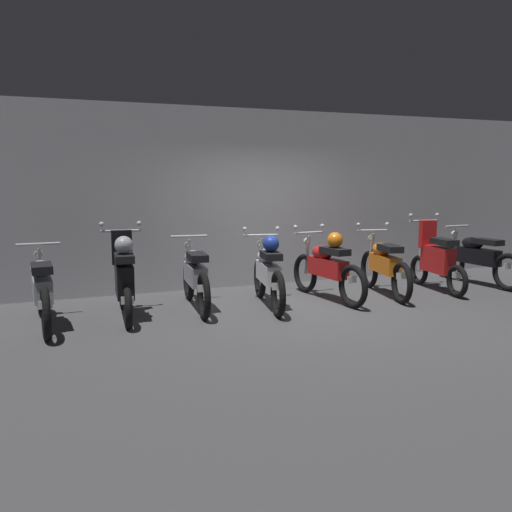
{
  "coord_description": "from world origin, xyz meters",
  "views": [
    {
      "loc": [
        -3.67,
        -6.96,
        1.89
      ],
      "look_at": [
        -0.66,
        0.57,
        0.75
      ],
      "focal_mm": 38.67,
      "sensor_mm": 36.0,
      "label": 1
    }
  ],
  "objects_px": {
    "motorbike_slot_4": "(327,267)",
    "motorbike_slot_1": "(124,277)",
    "motorbike_slot_3": "(268,271)",
    "motorbike_slot_7": "(477,257)",
    "motorbike_slot_0": "(42,289)",
    "motorbike_slot_2": "(195,276)",
    "motorbike_slot_6": "(436,260)",
    "motorbike_slot_5": "(384,265)"
  },
  "relations": [
    {
      "from": "motorbike_slot_0",
      "to": "motorbike_slot_1",
      "type": "distance_m",
      "value": 1.05
    },
    {
      "from": "motorbike_slot_0",
      "to": "motorbike_slot_1",
      "type": "height_order",
      "value": "motorbike_slot_1"
    },
    {
      "from": "motorbike_slot_5",
      "to": "motorbike_slot_7",
      "type": "bearing_deg",
      "value": 3.51
    },
    {
      "from": "motorbike_slot_4",
      "to": "motorbike_slot_7",
      "type": "distance_m",
      "value": 3.13
    },
    {
      "from": "motorbike_slot_4",
      "to": "motorbike_slot_6",
      "type": "bearing_deg",
      "value": -0.76
    },
    {
      "from": "motorbike_slot_1",
      "to": "motorbike_slot_4",
      "type": "xyz_separation_m",
      "value": [
        3.12,
        -0.03,
        -0.04
      ]
    },
    {
      "from": "motorbike_slot_5",
      "to": "motorbike_slot_6",
      "type": "bearing_deg",
      "value": -0.82
    },
    {
      "from": "motorbike_slot_6",
      "to": "motorbike_slot_7",
      "type": "relative_size",
      "value": 0.86
    },
    {
      "from": "motorbike_slot_1",
      "to": "motorbike_slot_3",
      "type": "distance_m",
      "value": 2.09
    },
    {
      "from": "motorbike_slot_2",
      "to": "motorbike_slot_5",
      "type": "distance_m",
      "value": 3.13
    },
    {
      "from": "motorbike_slot_3",
      "to": "motorbike_slot_7",
      "type": "height_order",
      "value": "motorbike_slot_3"
    },
    {
      "from": "motorbike_slot_4",
      "to": "motorbike_slot_1",
      "type": "bearing_deg",
      "value": 179.51
    },
    {
      "from": "motorbike_slot_7",
      "to": "motorbike_slot_1",
      "type": "bearing_deg",
      "value": -179.19
    },
    {
      "from": "motorbike_slot_0",
      "to": "motorbike_slot_4",
      "type": "bearing_deg",
      "value": 0.78
    },
    {
      "from": "motorbike_slot_0",
      "to": "motorbike_slot_6",
      "type": "height_order",
      "value": "motorbike_slot_6"
    },
    {
      "from": "motorbike_slot_3",
      "to": "motorbike_slot_2",
      "type": "bearing_deg",
      "value": 165.35
    },
    {
      "from": "motorbike_slot_5",
      "to": "motorbike_slot_7",
      "type": "distance_m",
      "value": 2.08
    },
    {
      "from": "motorbike_slot_7",
      "to": "motorbike_slot_0",
      "type": "bearing_deg",
      "value": -178.66
    },
    {
      "from": "motorbike_slot_2",
      "to": "motorbike_slot_6",
      "type": "height_order",
      "value": "motorbike_slot_6"
    },
    {
      "from": "motorbike_slot_0",
      "to": "motorbike_slot_3",
      "type": "bearing_deg",
      "value": -0.44
    },
    {
      "from": "motorbike_slot_3",
      "to": "motorbike_slot_6",
      "type": "relative_size",
      "value": 1.15
    },
    {
      "from": "motorbike_slot_3",
      "to": "motorbike_slot_4",
      "type": "height_order",
      "value": "same"
    },
    {
      "from": "motorbike_slot_6",
      "to": "motorbike_slot_4",
      "type": "bearing_deg",
      "value": 179.24
    },
    {
      "from": "motorbike_slot_5",
      "to": "motorbike_slot_0",
      "type": "bearing_deg",
      "value": -179.52
    },
    {
      "from": "motorbike_slot_4",
      "to": "motorbike_slot_5",
      "type": "distance_m",
      "value": 1.05
    },
    {
      "from": "motorbike_slot_2",
      "to": "motorbike_slot_7",
      "type": "bearing_deg",
      "value": -0.85
    },
    {
      "from": "motorbike_slot_1",
      "to": "motorbike_slot_3",
      "type": "height_order",
      "value": "motorbike_slot_1"
    },
    {
      "from": "motorbike_slot_2",
      "to": "motorbike_slot_4",
      "type": "distance_m",
      "value": 2.09
    },
    {
      "from": "motorbike_slot_7",
      "to": "motorbike_slot_6",
      "type": "bearing_deg",
      "value": -172.17
    },
    {
      "from": "motorbike_slot_3",
      "to": "motorbike_slot_7",
      "type": "xyz_separation_m",
      "value": [
        4.16,
        0.2,
        -0.04
      ]
    },
    {
      "from": "motorbike_slot_6",
      "to": "motorbike_slot_0",
      "type": "bearing_deg",
      "value": -179.74
    },
    {
      "from": "motorbike_slot_2",
      "to": "motorbike_slot_4",
      "type": "xyz_separation_m",
      "value": [
        2.08,
        -0.19,
        0.04
      ]
    },
    {
      "from": "motorbike_slot_0",
      "to": "motorbike_slot_6",
      "type": "relative_size",
      "value": 1.16
    },
    {
      "from": "motorbike_slot_1",
      "to": "motorbike_slot_3",
      "type": "relative_size",
      "value": 0.87
    },
    {
      "from": "motorbike_slot_4",
      "to": "motorbike_slot_5",
      "type": "relative_size",
      "value": 1.01
    },
    {
      "from": "motorbike_slot_5",
      "to": "motorbike_slot_6",
      "type": "xyz_separation_m",
      "value": [
        1.04,
        -0.01,
        0.04
      ]
    },
    {
      "from": "motorbike_slot_0",
      "to": "motorbike_slot_5",
      "type": "xyz_separation_m",
      "value": [
        5.21,
        0.04,
        0.0
      ]
    },
    {
      "from": "motorbike_slot_6",
      "to": "motorbike_slot_3",
      "type": "bearing_deg",
      "value": -179.03
    },
    {
      "from": "motorbike_slot_4",
      "to": "motorbike_slot_2",
      "type": "bearing_deg",
      "value": 174.74
    },
    {
      "from": "motorbike_slot_2",
      "to": "motorbike_slot_7",
      "type": "distance_m",
      "value": 5.2
    },
    {
      "from": "motorbike_slot_5",
      "to": "motorbike_slot_6",
      "type": "distance_m",
      "value": 1.04
    },
    {
      "from": "motorbike_slot_5",
      "to": "motorbike_slot_7",
      "type": "relative_size",
      "value": 0.99
    }
  ]
}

